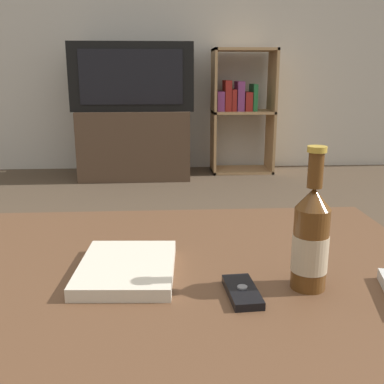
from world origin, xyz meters
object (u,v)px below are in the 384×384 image
object	(u,v)px
beer_bottle	(311,239)
bookshelf	(240,107)
cell_phone	(242,292)
television	(133,77)
table_book	(127,268)
tv_stand	(135,143)

from	to	relation	value
beer_bottle	bookshelf	bearing A→B (deg)	82.96
beer_bottle	cell_phone	world-z (taller)	beer_bottle
television	cell_phone	world-z (taller)	television
table_book	bookshelf	bearing A→B (deg)	79.68
beer_bottle	cell_phone	distance (m)	0.15
beer_bottle	table_book	size ratio (longest dim) A/B	1.08
bookshelf	beer_bottle	bearing A→B (deg)	-97.04
television	bookshelf	size ratio (longest dim) A/B	0.91
cell_phone	table_book	xyz separation A→B (m)	(-0.20, 0.10, 0.00)
table_book	beer_bottle	bearing A→B (deg)	-9.58
television	beer_bottle	bearing A→B (deg)	-80.16
television	tv_stand	bearing A→B (deg)	90.00
bookshelf	beer_bottle	xyz separation A→B (m)	(-0.35, -2.87, -0.02)
television	bookshelf	world-z (taller)	television
tv_stand	television	size ratio (longest dim) A/B	0.93
bookshelf	table_book	world-z (taller)	bookshelf
bookshelf	cell_phone	distance (m)	2.93
television	beer_bottle	world-z (taller)	television
beer_bottle	table_book	distance (m)	0.34
television	beer_bottle	size ratio (longest dim) A/B	3.46
tv_stand	cell_phone	bearing A→B (deg)	-82.71
bookshelf	tv_stand	bearing A→B (deg)	-172.59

